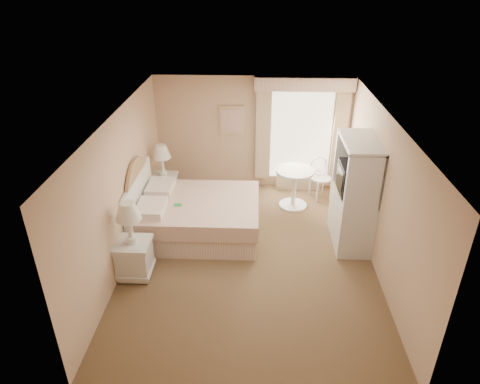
{
  "coord_description": "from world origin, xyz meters",
  "views": [
    {
      "loc": [
        0.08,
        -6.11,
        4.47
      ],
      "look_at": [
        -0.18,
        0.3,
        1.09
      ],
      "focal_mm": 32.0,
      "sensor_mm": 36.0,
      "label": 1
    }
  ],
  "objects_px": {
    "round_table": "(294,182)",
    "armoire": "(353,202)",
    "bed": "(191,215)",
    "cafe_chair": "(320,174)",
    "nightstand_near": "(133,249)",
    "nightstand_far": "(164,181)"
  },
  "relations": [
    {
      "from": "bed",
      "to": "nightstand_near",
      "type": "distance_m",
      "value": 1.49
    },
    {
      "from": "cafe_chair",
      "to": "nightstand_far",
      "type": "bearing_deg",
      "value": 165.43
    },
    {
      "from": "nightstand_far",
      "to": "cafe_chair",
      "type": "xyz_separation_m",
      "value": [
        3.31,
        0.41,
        0.03
      ]
    },
    {
      "from": "bed",
      "to": "cafe_chair",
      "type": "relative_size",
      "value": 2.58
    },
    {
      "from": "nightstand_near",
      "to": "nightstand_far",
      "type": "xyz_separation_m",
      "value": [
        0.0,
        2.46,
        -0.02
      ]
    },
    {
      "from": "cafe_chair",
      "to": "nightstand_near",
      "type": "bearing_deg",
      "value": -160.69
    },
    {
      "from": "bed",
      "to": "armoire",
      "type": "relative_size",
      "value": 1.16
    },
    {
      "from": "bed",
      "to": "armoire",
      "type": "distance_m",
      "value": 2.96
    },
    {
      "from": "bed",
      "to": "nightstand_far",
      "type": "xyz_separation_m",
      "value": [
        -0.73,
        1.17,
        0.1
      ]
    },
    {
      "from": "round_table",
      "to": "armoire",
      "type": "relative_size",
      "value": 0.42
    },
    {
      "from": "bed",
      "to": "round_table",
      "type": "relative_size",
      "value": 2.77
    },
    {
      "from": "cafe_chair",
      "to": "bed",
      "type": "bearing_deg",
      "value": -170.17
    },
    {
      "from": "nightstand_far",
      "to": "armoire",
      "type": "distance_m",
      "value": 3.9
    },
    {
      "from": "round_table",
      "to": "cafe_chair",
      "type": "relative_size",
      "value": 0.93
    },
    {
      "from": "nightstand_near",
      "to": "nightstand_far",
      "type": "height_order",
      "value": "nightstand_near"
    },
    {
      "from": "nightstand_near",
      "to": "cafe_chair",
      "type": "relative_size",
      "value": 1.5
    },
    {
      "from": "nightstand_near",
      "to": "cafe_chair",
      "type": "xyz_separation_m",
      "value": [
        3.31,
        2.88,
        0.01
      ]
    },
    {
      "from": "nightstand_far",
      "to": "cafe_chair",
      "type": "distance_m",
      "value": 3.34
    },
    {
      "from": "round_table",
      "to": "armoire",
      "type": "xyz_separation_m",
      "value": [
        0.93,
        -1.27,
        0.26
      ]
    },
    {
      "from": "nightstand_far",
      "to": "round_table",
      "type": "bearing_deg",
      "value": -1.25
    },
    {
      "from": "cafe_chair",
      "to": "armoire",
      "type": "bearing_deg",
      "value": -100.55
    },
    {
      "from": "cafe_chair",
      "to": "round_table",
      "type": "bearing_deg",
      "value": -162.93
    }
  ]
}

